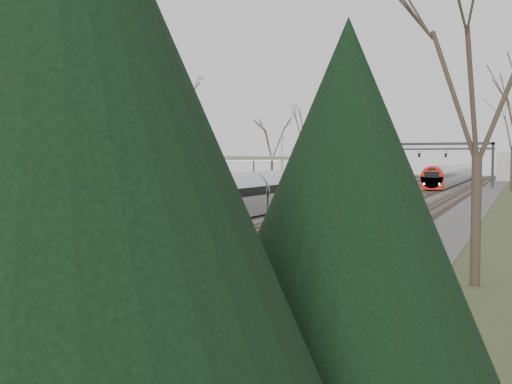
{
  "coord_description": "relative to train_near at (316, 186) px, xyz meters",
  "views": [
    {
      "loc": [
        14.3,
        -5.27,
        3.91
      ],
      "look_at": [
        0.25,
        28.33,
        2.0
      ],
      "focal_mm": 45.0,
      "sensor_mm": 36.0,
      "label": 1
    }
  ],
  "objects": [
    {
      "name": "track_bed",
      "position": [
        2.76,
        6.34,
        -1.42
      ],
      "size": [
        24.0,
        160.0,
        0.22
      ],
      "color": "#474442",
      "rests_on": "ground"
    },
    {
      "name": "platform",
      "position": [
        -6.55,
        -11.16,
        -0.98
      ],
      "size": [
        3.5,
        69.0,
        1.0
      ],
      "primitive_type": "cube",
      "color": "#9E9B93",
      "rests_on": "ground"
    },
    {
      "name": "canopy",
      "position": [
        -6.55,
        -15.67,
        2.45
      ],
      "size": [
        4.1,
        50.0,
        3.11
      ],
      "color": "slate",
      "rests_on": "platform"
    },
    {
      "name": "dome_building",
      "position": [
        -19.21,
        -10.66,
        2.24
      ],
      "size": [
        10.0,
        8.0,
        10.3
      ],
      "color": "beige",
      "rests_on": "ground"
    },
    {
      "name": "signal_gantry",
      "position": [
        2.79,
        36.33,
        3.43
      ],
      "size": [
        21.0,
        0.59,
        6.08
      ],
      "color": "black",
      "rests_on": "ground"
    },
    {
      "name": "evergreen_clump",
      "position": [
        14.42,
        -49.86,
        1.79
      ],
      "size": [
        5.9,
        7.1,
        6.5
      ],
      "color": "#2D231C",
      "rests_on": "ground"
    },
    {
      "name": "tree_west_far",
      "position": [
        -14.5,
        -0.66,
        6.54
      ],
      "size": [
        5.5,
        5.5,
        11.33
      ],
      "color": "#2D231C",
      "rests_on": "ground"
    },
    {
      "name": "tree_east_near",
      "position": [
        15.5,
        -33.66,
        5.08
      ],
      "size": [
        4.5,
        4.5,
        9.27
      ],
      "color": "#2D231C",
      "rests_on": "ground"
    },
    {
      "name": "train_near",
      "position": [
        0.0,
        0.0,
        0.0
      ],
      "size": [
        2.62,
        90.21,
        3.05
      ],
      "color": "#A9ABB3",
      "rests_on": "ground"
    },
    {
      "name": "train_far",
      "position": [
        7.0,
        52.09,
        0.0
      ],
      "size": [
        2.62,
        60.21,
        3.05
      ],
      "color": "#A9ABB3",
      "rests_on": "ground"
    }
  ]
}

